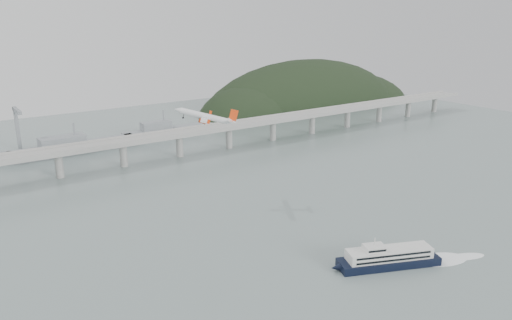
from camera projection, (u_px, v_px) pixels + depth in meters
ground at (315, 250)px, 263.40m from camera, size 900.00×900.00×0.00m
bridge at (156, 140)px, 415.35m from camera, size 800.00×22.00×23.90m
headland at (312, 117)px, 685.63m from camera, size 365.00×155.00×156.00m
ferry at (389, 258)px, 245.94m from camera, size 79.89×39.13×15.87m
airliner at (206, 117)px, 294.44m from camera, size 33.74×32.16×12.12m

